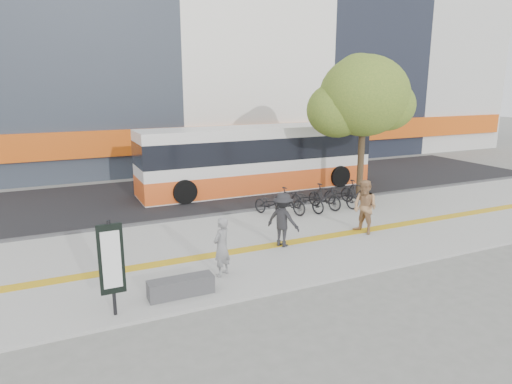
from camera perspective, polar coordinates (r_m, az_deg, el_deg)
name	(u,v)px	position (r m, az deg, el deg)	size (l,w,h in m)	color
ground	(257,264)	(13.47, 0.12, -8.94)	(120.00, 120.00, 0.00)	slate
sidewalk	(237,246)	(14.73, -2.36, -6.78)	(40.00, 7.00, 0.08)	gray
tactile_strip	(243,250)	(14.29, -1.59, -7.24)	(40.00, 0.45, 0.01)	#BF8F16
street	(175,196)	(21.57, -10.05, -0.44)	(40.00, 8.00, 0.06)	black
curb	(202,217)	(17.85, -6.70, -3.12)	(40.00, 0.25, 0.14)	#3A3A3D
bench	(181,287)	(11.49, -9.33, -11.57)	(1.60, 0.45, 0.45)	#3A3A3D
signboard	(111,261)	(10.53, -17.57, -8.15)	(0.55, 0.10, 2.20)	black
street_tree	(362,98)	(20.36, 13.05, 11.37)	(4.40, 3.80, 6.31)	#322316
bus	(257,160)	(22.14, 0.17, 3.99)	(11.44, 2.71, 3.04)	silver
bicycle_row	(315,198)	(18.69, 7.38, -0.80)	(5.15, 1.87, 1.03)	black
seated_woman	(222,247)	(12.28, -4.31, -6.81)	(0.59, 0.39, 1.62)	black
pedestrian_tan	(365,207)	(16.02, 13.41, -1.84)	(0.90, 0.70, 1.86)	#A57A52
pedestrian_dark	(283,220)	(14.42, 3.38, -3.47)	(1.11, 0.64, 1.72)	black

